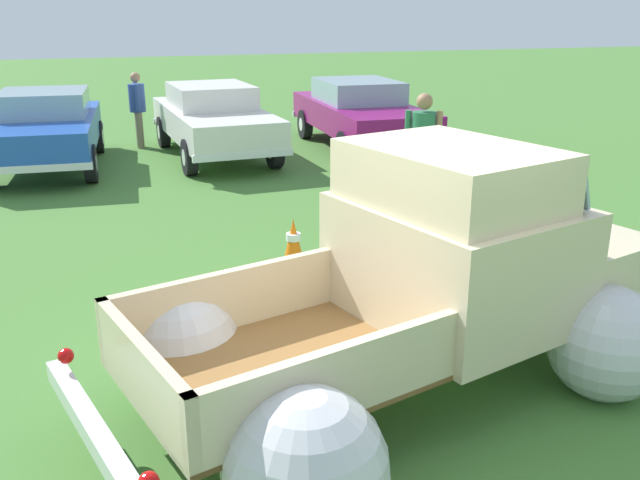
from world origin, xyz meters
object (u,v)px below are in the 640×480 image
(spectator_1, at_px, (422,146))
(lane_cone_0, at_px, (294,246))
(vintage_pickup_truck, at_px, (428,295))
(show_car_1, at_px, (214,118))
(spectator_0, at_px, (138,106))
(show_car_0, at_px, (45,127))
(show_car_2, at_px, (360,112))
(lane_cone_1, at_px, (614,262))

(spectator_1, relative_size, lane_cone_0, 2.78)
(vintage_pickup_truck, bearing_deg, lane_cone_0, 81.57)
(show_car_1, relative_size, spectator_1, 2.60)
(spectator_0, relative_size, lane_cone_0, 2.53)
(show_car_0, bearing_deg, lane_cone_0, 27.44)
(spectator_1, bearing_deg, show_car_0, -104.31)
(vintage_pickup_truck, bearing_deg, show_car_2, 56.30)
(show_car_0, height_order, lane_cone_0, show_car_0)
(show_car_1, height_order, lane_cone_0, show_car_1)
(vintage_pickup_truck, height_order, spectator_0, vintage_pickup_truck)
(show_car_1, bearing_deg, lane_cone_0, -5.51)
(show_car_0, bearing_deg, show_car_1, 95.41)
(spectator_0, height_order, spectator_1, spectator_1)
(spectator_1, relative_size, lane_cone_1, 2.78)
(show_car_1, xyz_separation_m, lane_cone_1, (2.87, -8.25, -0.47))
(lane_cone_0, relative_size, lane_cone_1, 1.00)
(vintage_pickup_truck, relative_size, spectator_0, 3.11)
(lane_cone_0, bearing_deg, show_car_2, 62.90)
(spectator_1, bearing_deg, lane_cone_1, 40.12)
(lane_cone_0, distance_m, lane_cone_1, 3.50)
(show_car_2, distance_m, spectator_0, 4.74)
(show_car_1, distance_m, lane_cone_1, 8.75)
(show_car_0, bearing_deg, spectator_0, 134.25)
(lane_cone_1, bearing_deg, show_car_2, 88.33)
(vintage_pickup_truck, distance_m, spectator_0, 10.89)
(lane_cone_0, bearing_deg, spectator_1, 35.10)
(show_car_0, distance_m, show_car_1, 3.16)
(vintage_pickup_truck, xyz_separation_m, lane_cone_1, (2.79, 1.12, -0.45))
(vintage_pickup_truck, relative_size, spectator_1, 2.84)
(show_car_2, relative_size, lane_cone_0, 7.48)
(show_car_2, distance_m, lane_cone_1, 8.15)
(vintage_pickup_truck, height_order, lane_cone_0, vintage_pickup_truck)
(vintage_pickup_truck, bearing_deg, lane_cone_1, 6.21)
(show_car_1, distance_m, spectator_0, 1.99)
(show_car_0, bearing_deg, show_car_2, 93.52)
(show_car_1, distance_m, lane_cone_0, 6.71)
(show_car_0, distance_m, spectator_1, 7.23)
(show_car_1, bearing_deg, show_car_2, 84.61)
(show_car_2, distance_m, lane_cone_0, 7.40)
(spectator_0, bearing_deg, lane_cone_1, -66.84)
(show_car_0, relative_size, spectator_1, 2.46)
(show_car_2, distance_m, spectator_1, 4.95)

